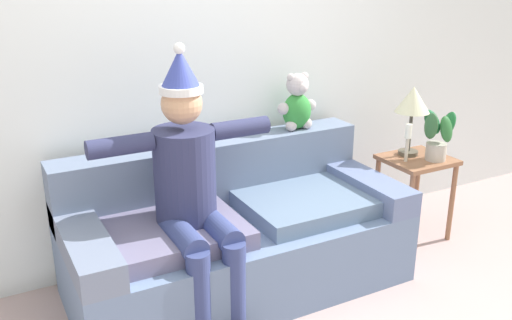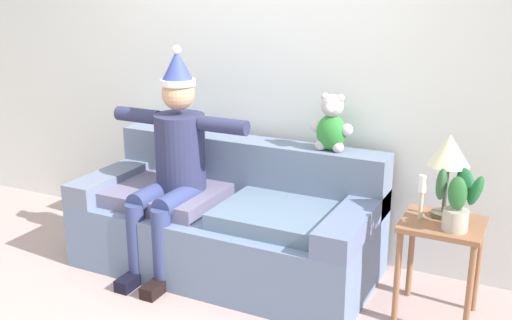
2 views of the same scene
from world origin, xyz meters
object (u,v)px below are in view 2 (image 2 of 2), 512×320
table_lamp (449,154)px  couch (229,221)px  potted_plant (458,199)px  candle_tall (422,191)px  side_table (441,241)px  teddy_bear (331,125)px  person_seated (173,160)px

table_lamp → couch: bearing=-178.1°
potted_plant → candle_tall: (-0.21, 0.07, -0.01)m
side_table → potted_plant: bearing=-48.0°
potted_plant → candle_tall: size_ratio=1.32×
couch → teddy_bear: 0.96m
couch → person_seated: size_ratio=1.33×
couch → side_table: couch is taller
couch → potted_plant: 1.57m
person_seated → potted_plant: 1.83m
couch → candle_tall: 1.37m
side_table → person_seated: bearing=-175.7°
teddy_bear → table_lamp: 0.83m
teddy_bear → table_lamp: size_ratio=0.77×
person_seated → potted_plant: (1.83, 0.04, 0.02)m
side_table → table_lamp: (-0.02, 0.08, 0.50)m
side_table → teddy_bear: bearing=157.9°
table_lamp → candle_tall: 0.26m
potted_plant → candle_tall: 0.22m
teddy_bear → potted_plant: teddy_bear is taller
side_table → potted_plant: potted_plant is taller
teddy_bear → potted_plant: (0.88, -0.42, -0.23)m
couch → table_lamp: 1.55m
side_table → potted_plant: (0.08, -0.09, 0.30)m
teddy_bear → side_table: 1.02m
person_seated → potted_plant: person_seated is taller
teddy_bear → candle_tall: bearing=-27.1°
person_seated → side_table: person_seated is taller
table_lamp → person_seated: bearing=-173.0°
couch → side_table: bearing=-1.4°
candle_tall → teddy_bear: bearing=152.9°
couch → table_lamp: (1.40, 0.05, 0.66)m
couch → teddy_bear: teddy_bear is taller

